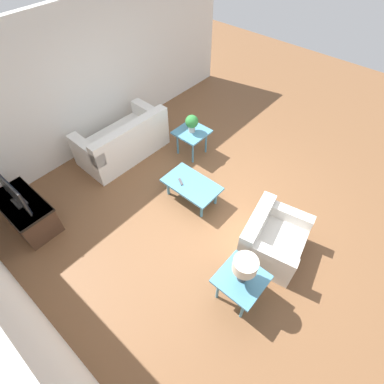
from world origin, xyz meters
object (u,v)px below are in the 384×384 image
(side_table_plant, at_px, (192,134))
(armchair, at_px, (271,239))
(sofa, at_px, (124,142))
(tv_stand_chest, at_px, (27,212))
(coffee_table, at_px, (192,186))
(side_table_lamp, at_px, (241,281))
(table_lamp, at_px, (245,267))
(television, at_px, (13,192))
(potted_plant, at_px, (192,122))

(side_table_plant, bearing_deg, armchair, 158.68)
(side_table_plant, bearing_deg, sofa, 43.20)
(sofa, xyz_separation_m, tv_stand_chest, (-0.14, 2.19, -0.03))
(coffee_table, relative_size, side_table_lamp, 1.64)
(side_table_lamp, bearing_deg, side_table_plant, -37.07)
(sofa, xyz_separation_m, armchair, (-3.43, 0.02, -0.04))
(tv_stand_chest, xyz_separation_m, table_lamp, (-3.34, -1.24, 0.57))
(television, height_order, potted_plant, television)
(sofa, xyz_separation_m, side_table_lamp, (-3.49, 0.95, 0.15))
(armchair, distance_m, television, 3.97)
(sofa, bearing_deg, table_lamp, 75.94)
(sofa, height_order, table_lamp, table_lamp)
(table_lamp, bearing_deg, side_table_plant, -37.07)
(coffee_table, distance_m, television, 2.78)
(armchair, height_order, table_lamp, table_lamp)
(tv_stand_chest, bearing_deg, side_table_plant, -105.21)
(side_table_plant, height_order, side_table_lamp, same)
(tv_stand_chest, height_order, potted_plant, potted_plant)
(television, bearing_deg, coffee_table, -127.44)
(television, bearing_deg, side_table_plant, -105.19)
(armchair, height_order, television, television)
(side_table_lamp, relative_size, tv_stand_chest, 0.56)
(coffee_table, relative_size, potted_plant, 2.75)
(tv_stand_chest, distance_m, table_lamp, 3.61)
(tv_stand_chest, bearing_deg, television, 90.00)
(table_lamp, bearing_deg, tv_stand_chest, 20.34)
(sofa, bearing_deg, television, 4.96)
(television, bearing_deg, sofa, -86.22)
(side_table_plant, bearing_deg, tv_stand_chest, 74.79)
(television, bearing_deg, side_table_lamp, -159.59)
(coffee_table, distance_m, side_table_plant, 1.26)
(sofa, xyz_separation_m, coffee_table, (-1.82, 0.01, 0.01))
(armchair, height_order, side_table_lamp, armchair)
(television, distance_m, table_lamp, 3.57)
(armchair, distance_m, potted_plant, 2.65)
(television, xyz_separation_m, table_lamp, (-3.34, -1.24, 0.07))
(television, bearing_deg, armchair, -146.41)
(table_lamp, bearing_deg, sofa, -15.24)
(armchair, height_order, side_table_plant, armchair)
(sofa, distance_m, side_table_lamp, 3.62)
(side_table_plant, bearing_deg, television, 74.81)
(sofa, relative_size, television, 2.22)
(side_table_lamp, bearing_deg, tv_stand_chest, 20.34)
(side_table_plant, xyz_separation_m, tv_stand_chest, (0.85, 3.12, -0.18))
(side_table_lamp, distance_m, television, 3.58)
(sofa, xyz_separation_m, television, (-0.14, 2.19, 0.46))
(side_table_plant, xyz_separation_m, side_table_lamp, (-2.49, 1.88, 0.00))
(side_table_lamp, height_order, tv_stand_chest, tv_stand_chest)
(armchair, height_order, coffee_table, armchair)
(side_table_lamp, relative_size, television, 0.75)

